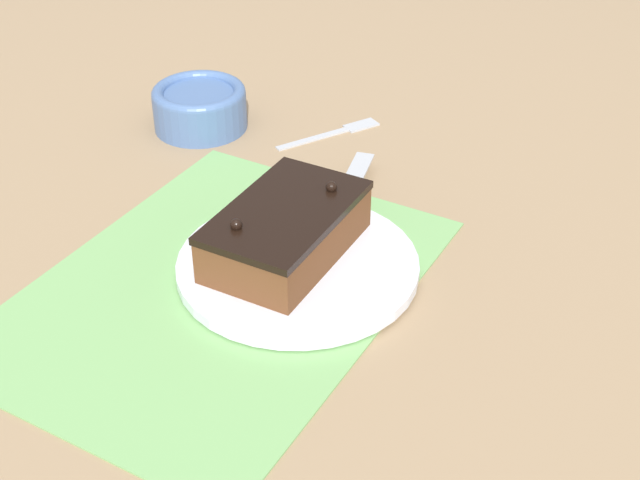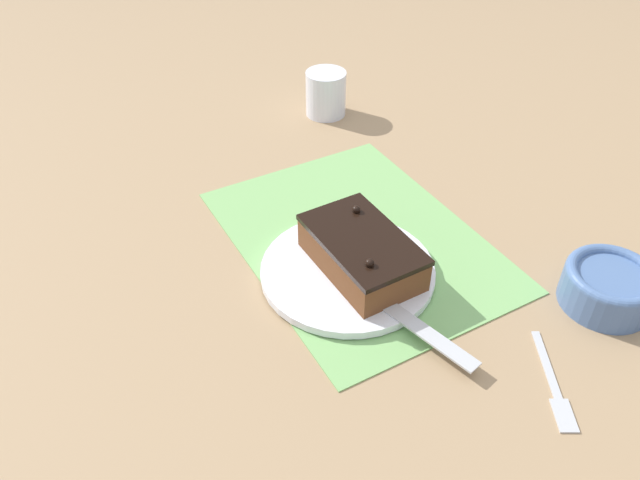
# 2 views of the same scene
# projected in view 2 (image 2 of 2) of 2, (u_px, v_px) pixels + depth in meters

# --- Properties ---
(ground_plane) EXTENTS (3.00, 3.00, 0.00)m
(ground_plane) POSITION_uv_depth(u_px,v_px,m) (358.00, 240.00, 0.96)
(ground_plane) COLOR #9E7F5B
(placemat_woven) EXTENTS (0.46, 0.34, 0.00)m
(placemat_woven) POSITION_uv_depth(u_px,v_px,m) (358.00, 239.00, 0.96)
(placemat_woven) COLOR #7AB266
(placemat_woven) RESTS_ON ground_plane
(cake_plate) EXTENTS (0.25, 0.25, 0.01)m
(cake_plate) POSITION_uv_depth(u_px,v_px,m) (348.00, 271.00, 0.89)
(cake_plate) COLOR white
(cake_plate) RESTS_ON placemat_woven
(chocolate_cake) EXTENTS (0.18, 0.11, 0.06)m
(chocolate_cake) POSITION_uv_depth(u_px,v_px,m) (362.00, 252.00, 0.87)
(chocolate_cake) COLOR brown
(chocolate_cake) RESTS_ON cake_plate
(serving_knife) EXTENTS (0.26, 0.08, 0.01)m
(serving_knife) POSITION_uv_depth(u_px,v_px,m) (371.00, 292.00, 0.84)
(serving_knife) COLOR #472D19
(serving_knife) RESTS_ON cake_plate
(drinking_glass) EXTENTS (0.08, 0.08, 0.09)m
(drinking_glass) POSITION_uv_depth(u_px,v_px,m) (326.00, 93.00, 1.24)
(drinking_glass) COLOR white
(drinking_glass) RESTS_ON ground_plane
(small_bowl) EXTENTS (0.12, 0.12, 0.06)m
(small_bowl) POSITION_uv_depth(u_px,v_px,m) (609.00, 286.00, 0.83)
(small_bowl) COLOR #4C6B9E
(small_bowl) RESTS_ON ground_plane
(dessert_fork) EXTENTS (0.14, 0.09, 0.01)m
(dessert_fork) POSITION_uv_depth(u_px,v_px,m) (555.00, 387.00, 0.74)
(dessert_fork) COLOR #B7BABF
(dessert_fork) RESTS_ON ground_plane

